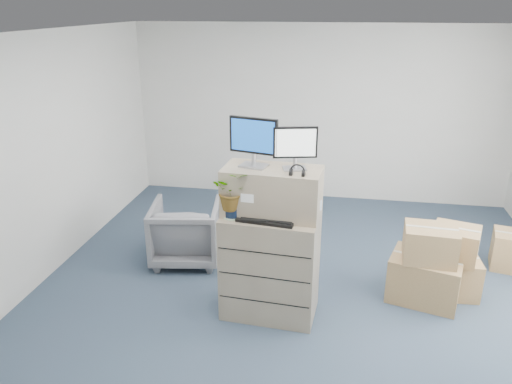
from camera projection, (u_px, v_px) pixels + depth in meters
The scene contains 16 objects.
ground at pixel (295, 314), 5.26m from camera, with size 7.00×7.00×0.00m, color #283648.
wall_back at pixel (320, 114), 8.00m from camera, with size 6.00×0.02×2.80m, color silver.
filing_cabinet_lower at pixel (270, 265), 5.11m from camera, with size 0.95×0.58×1.11m, color gray.
filing_cabinet_upper at pixel (272, 191), 4.88m from camera, with size 0.95×0.47×0.47m, color gray.
monitor_left at pixel (253, 139), 4.75m from camera, with size 0.48×0.24×0.48m.
monitor_right at pixel (295, 146), 4.68m from camera, with size 0.42×0.21×0.42m.
headphones at pixel (297, 171), 4.59m from camera, with size 0.14×0.14×0.02m, color black.
keyboard at pixel (266, 219), 4.80m from camera, with size 0.56×0.23×0.03m, color black.
mouse at pixel (299, 222), 4.72m from camera, with size 0.11×0.07×0.04m, color silver.
water_bottle at pixel (277, 204), 4.87m from camera, with size 0.07×0.07×0.25m, color gray.
phone_dock at pixel (271, 210), 4.93m from camera, with size 0.06×0.05×0.13m.
external_drive at pixel (303, 212), 4.91m from camera, with size 0.23×0.17×0.07m, color black.
tissue_box at pixel (307, 205), 4.87m from camera, with size 0.26×0.13×0.10m, color #3D7FD0.
potted_plant at pixel (233, 195), 4.81m from camera, with size 0.42×0.46×0.40m.
office_chair at pixel (186, 229), 6.23m from camera, with size 0.82×0.77×0.85m, color #58585C.
cardboard_boxes at pixel (455, 263), 5.57m from camera, with size 2.03×1.52×0.88m.
Camera 1 is at (0.36, -4.47, 3.07)m, focal length 35.00 mm.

